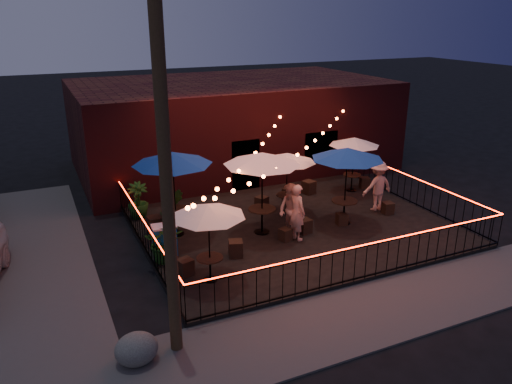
{
  "coord_description": "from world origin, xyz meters",
  "views": [
    {
      "loc": [
        -7.62,
        -11.56,
        6.9
      ],
      "look_at": [
        -1.21,
        2.4,
        1.39
      ],
      "focal_mm": 35.0,
      "sensor_mm": 36.0,
      "label": 1
    }
  ],
  "objects_px": {
    "cafe_table_4": "(348,155)",
    "cafe_table_0": "(208,212)",
    "cafe_table_1": "(172,159)",
    "cafe_table_5": "(354,142)",
    "cafe_table_2": "(262,160)",
    "cooler": "(165,240)",
    "utility_pole": "(166,175)",
    "cafe_table_3": "(287,158)",
    "boulder": "(136,349)"
  },
  "relations": [
    {
      "from": "cafe_table_0",
      "to": "cafe_table_4",
      "type": "height_order",
      "value": "cafe_table_4"
    },
    {
      "from": "utility_pole",
      "to": "cafe_table_4",
      "type": "height_order",
      "value": "utility_pole"
    },
    {
      "from": "cafe_table_3",
      "to": "cafe_table_5",
      "type": "bearing_deg",
      "value": 16.04
    },
    {
      "from": "cafe_table_4",
      "to": "boulder",
      "type": "xyz_separation_m",
      "value": [
        -7.92,
        -4.15,
        -2.22
      ]
    },
    {
      "from": "cafe_table_3",
      "to": "cooler",
      "type": "bearing_deg",
      "value": -163.61
    },
    {
      "from": "cafe_table_0",
      "to": "cafe_table_4",
      "type": "xyz_separation_m",
      "value": [
        5.44,
        1.76,
        0.45
      ]
    },
    {
      "from": "utility_pole",
      "to": "cafe_table_4",
      "type": "xyz_separation_m",
      "value": [
        7.04,
        4.05,
        -1.43
      ]
    },
    {
      "from": "cafe_table_3",
      "to": "cafe_table_5",
      "type": "height_order",
      "value": "cafe_table_3"
    },
    {
      "from": "cafe_table_0",
      "to": "cafe_table_5",
      "type": "relative_size",
      "value": 0.85
    },
    {
      "from": "cooler",
      "to": "utility_pole",
      "type": "bearing_deg",
      "value": -98.46
    },
    {
      "from": "cafe_table_5",
      "to": "utility_pole",
      "type": "bearing_deg",
      "value": -143.98
    },
    {
      "from": "utility_pole",
      "to": "cafe_table_5",
      "type": "xyz_separation_m",
      "value": [
        9.2,
        6.69,
        -1.85
      ]
    },
    {
      "from": "cafe_table_5",
      "to": "cooler",
      "type": "relative_size",
      "value": 2.8
    },
    {
      "from": "utility_pole",
      "to": "cafe_table_5",
      "type": "relative_size",
      "value": 3.06
    },
    {
      "from": "cafe_table_0",
      "to": "cafe_table_3",
      "type": "bearing_deg",
      "value": 39.65
    },
    {
      "from": "cooler",
      "to": "cafe_table_2",
      "type": "bearing_deg",
      "value": 7.34
    },
    {
      "from": "cafe_table_3",
      "to": "cafe_table_4",
      "type": "bearing_deg",
      "value": -50.72
    },
    {
      "from": "cafe_table_0",
      "to": "cafe_table_2",
      "type": "bearing_deg",
      "value": 40.65
    },
    {
      "from": "cafe_table_0",
      "to": "boulder",
      "type": "relative_size",
      "value": 2.45
    },
    {
      "from": "cafe_table_0",
      "to": "cooler",
      "type": "bearing_deg",
      "value": 109.42
    },
    {
      "from": "cafe_table_2",
      "to": "boulder",
      "type": "xyz_separation_m",
      "value": [
        -5.05,
        -4.6,
        -2.27
      ]
    },
    {
      "from": "cafe_table_4",
      "to": "cafe_table_0",
      "type": "bearing_deg",
      "value": -162.06
    },
    {
      "from": "cafe_table_3",
      "to": "cooler",
      "type": "relative_size",
      "value": 2.37
    },
    {
      "from": "cafe_table_3",
      "to": "cafe_table_4",
      "type": "relative_size",
      "value": 0.84
    },
    {
      "from": "cafe_table_0",
      "to": "cafe_table_2",
      "type": "height_order",
      "value": "cafe_table_2"
    },
    {
      "from": "cooler",
      "to": "boulder",
      "type": "bearing_deg",
      "value": -108.66
    },
    {
      "from": "cafe_table_2",
      "to": "cafe_table_3",
      "type": "relative_size",
      "value": 1.37
    },
    {
      "from": "cooler",
      "to": "cafe_table_4",
      "type": "bearing_deg",
      "value": 1.33
    },
    {
      "from": "cafe_table_3",
      "to": "cafe_table_2",
      "type": "bearing_deg",
      "value": -142.1
    },
    {
      "from": "cafe_table_0",
      "to": "cafe_table_1",
      "type": "xyz_separation_m",
      "value": [
        0.0,
        3.25,
        0.55
      ]
    },
    {
      "from": "cafe_table_0",
      "to": "cafe_table_3",
      "type": "relative_size",
      "value": 1.0
    },
    {
      "from": "cafe_table_5",
      "to": "cooler",
      "type": "distance_m",
      "value": 8.78
    },
    {
      "from": "utility_pole",
      "to": "cafe_table_5",
      "type": "distance_m",
      "value": 11.52
    },
    {
      "from": "cafe_table_1",
      "to": "cafe_table_5",
      "type": "distance_m",
      "value": 7.7
    },
    {
      "from": "cafe_table_2",
      "to": "cafe_table_5",
      "type": "bearing_deg",
      "value": 23.59
    },
    {
      "from": "utility_pole",
      "to": "cafe_table_2",
      "type": "xyz_separation_m",
      "value": [
        4.17,
        4.5,
        -1.38
      ]
    },
    {
      "from": "cafe_table_3",
      "to": "cafe_table_4",
      "type": "xyz_separation_m",
      "value": [
        1.34,
        -1.64,
        0.4
      ]
    },
    {
      "from": "cafe_table_4",
      "to": "cooler",
      "type": "bearing_deg",
      "value": 177.9
    },
    {
      "from": "cafe_table_1",
      "to": "cooler",
      "type": "bearing_deg",
      "value": -118.91
    },
    {
      "from": "cafe_table_4",
      "to": "cooler",
      "type": "relative_size",
      "value": 2.84
    },
    {
      "from": "boulder",
      "to": "cafe_table_2",
      "type": "bearing_deg",
      "value": 42.33
    },
    {
      "from": "cafe_table_3",
      "to": "cafe_table_5",
      "type": "relative_size",
      "value": 0.85
    },
    {
      "from": "cafe_table_2",
      "to": "cafe_table_4",
      "type": "bearing_deg",
      "value": -8.9
    },
    {
      "from": "cafe_table_3",
      "to": "utility_pole",
      "type": "bearing_deg",
      "value": -135.08
    },
    {
      "from": "cafe_table_4",
      "to": "cafe_table_5",
      "type": "bearing_deg",
      "value": 50.74
    },
    {
      "from": "cafe_table_4",
      "to": "cafe_table_5",
      "type": "xyz_separation_m",
      "value": [
        2.16,
        2.64,
        -0.41
      ]
    },
    {
      "from": "cafe_table_0",
      "to": "cafe_table_5",
      "type": "height_order",
      "value": "cafe_table_5"
    },
    {
      "from": "cafe_table_5",
      "to": "cafe_table_4",
      "type": "bearing_deg",
      "value": -129.26
    },
    {
      "from": "utility_pole",
      "to": "cafe_table_1",
      "type": "bearing_deg",
      "value": 73.89
    },
    {
      "from": "cafe_table_2",
      "to": "cafe_table_4",
      "type": "distance_m",
      "value": 2.9
    }
  ]
}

